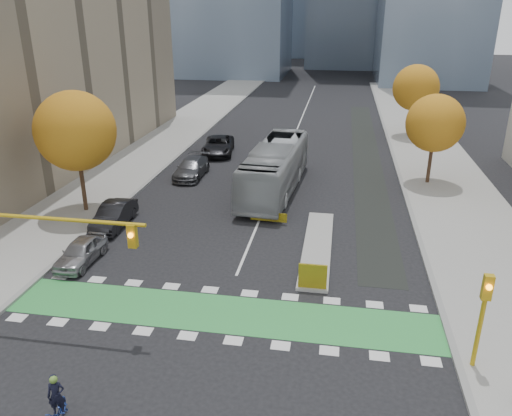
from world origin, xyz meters
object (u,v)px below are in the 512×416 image
(tree_east_near, at_px, (435,123))
(parked_car_c, at_px, (191,168))
(hazard_board, at_px, (313,276))
(tree_east_far, at_px, (416,88))
(traffic_signal_west, at_px, (22,240))
(parked_car_d, at_px, (218,145))
(traffic_signal_east, at_px, (483,308))
(tree_west, at_px, (76,131))
(cyclist, at_px, (59,409))
(parked_car_a, at_px, (81,252))
(parked_car_b, at_px, (114,215))
(bus, at_px, (275,167))

(tree_east_near, height_order, parked_car_c, tree_east_near)
(hazard_board, height_order, parked_car_c, parked_car_c)
(tree_east_far, height_order, parked_car_c, tree_east_far)
(traffic_signal_west, height_order, parked_car_d, traffic_signal_west)
(hazard_board, height_order, traffic_signal_east, traffic_signal_east)
(tree_west, height_order, cyclist, tree_west)
(tree_east_far, height_order, parked_car_a, tree_east_far)
(hazard_board, bearing_deg, parked_car_a, 176.38)
(tree_east_far, height_order, parked_car_b, tree_east_far)
(tree_east_far, xyz_separation_m, traffic_signal_east, (-2.00, -38.51, -2.51))
(tree_east_far, bearing_deg, cyclist, -110.35)
(hazard_board, relative_size, parked_car_c, 0.27)
(parked_car_a, xyz_separation_m, parked_car_d, (2.15, 22.84, 0.14))
(cyclist, relative_size, parked_car_a, 0.50)
(tree_east_far, distance_m, traffic_signal_west, 43.61)
(hazard_board, relative_size, parked_car_b, 0.31)
(parked_car_a, bearing_deg, parked_car_c, 84.74)
(parked_car_d, bearing_deg, tree_east_far, 20.28)
(hazard_board, relative_size, parked_car_a, 0.35)
(traffic_signal_west, distance_m, parked_car_d, 28.57)
(parked_car_c, bearing_deg, parked_car_d, 85.87)
(tree_east_far, distance_m, parked_car_d, 22.00)
(tree_east_near, bearing_deg, parked_car_b, -150.26)
(traffic_signal_east, relative_size, parked_car_d, 0.70)
(traffic_signal_west, xyz_separation_m, bus, (8.16, 18.93, -2.20))
(parked_car_a, distance_m, parked_car_d, 22.94)
(cyclist, bearing_deg, parked_car_c, 77.88)
(cyclist, bearing_deg, parked_car_a, 95.18)
(parked_car_c, height_order, parked_car_d, parked_car_d)
(tree_east_far, bearing_deg, tree_west, -133.30)
(tree_west, height_order, tree_east_near, tree_west)
(tree_east_near, distance_m, tree_east_far, 16.01)
(parked_car_b, bearing_deg, parked_car_d, 80.29)
(cyclist, height_order, parked_car_b, cyclist)
(tree_west, distance_m, parked_car_b, 6.06)
(hazard_board, relative_size, traffic_signal_west, 0.16)
(parked_car_b, xyz_separation_m, parked_car_c, (1.97, 10.61, 0.01))
(hazard_board, bearing_deg, parked_car_d, 113.95)
(hazard_board, xyz_separation_m, bus, (-3.77, 14.22, 1.03))
(traffic_signal_east, relative_size, bus, 0.31)
(traffic_signal_east, bearing_deg, hazard_board, 144.08)
(hazard_board, distance_m, tree_east_near, 19.93)
(hazard_board, height_order, parked_car_d, parked_car_d)
(tree_east_near, xyz_separation_m, parked_car_b, (-21.00, -12.00, -4.11))
(tree_east_near, xyz_separation_m, traffic_signal_west, (-19.93, -22.51, -0.83))
(traffic_signal_east, bearing_deg, parked_car_d, 120.95)
(cyclist, xyz_separation_m, bus, (3.98, 24.23, 1.16))
(hazard_board, distance_m, bus, 14.75)
(tree_west, bearing_deg, parked_car_a, -64.40)
(parked_car_c, bearing_deg, cyclist, -82.88)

